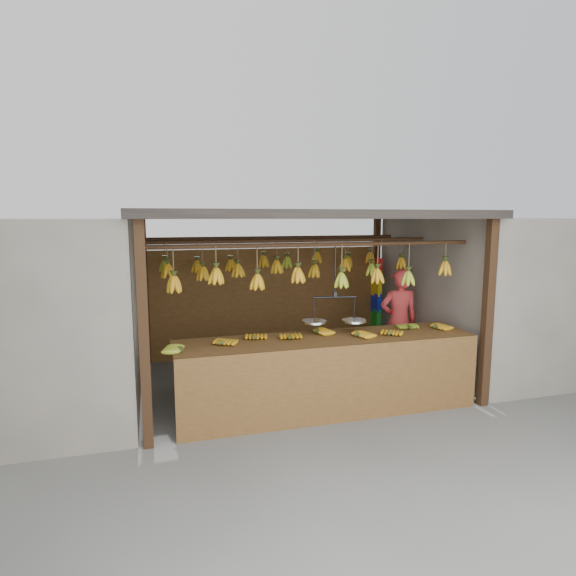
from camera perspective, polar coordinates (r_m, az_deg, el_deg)
name	(u,v)px	position (r m, az deg, el deg)	size (l,w,h in m)	color
ground	(294,381)	(7.00, 0.70, -10.93)	(80.00, 80.00, 0.00)	#5B5B57
stall	(287,242)	(6.93, -0.07, 5.53)	(4.30, 3.30, 2.40)	black
neighbor_left	(5,316)	(6.65, -30.56, -2.91)	(3.00, 3.00, 2.30)	slate
neighbor_right	(509,291)	(8.47, 24.71, -0.30)	(3.00, 3.00, 2.30)	slate
counter	(330,356)	(5.70, 4.99, -8.00)	(3.63, 0.82, 0.96)	brown
hanging_bananas	(294,269)	(6.66, 0.69, 2.30)	(3.57, 2.25, 0.39)	#C08514
balance_scale	(335,317)	(5.86, 5.53, -3.48)	(0.77, 0.37, 0.95)	black
vendor	(399,322)	(7.32, 13.01, -3.89)	(0.57, 0.38, 1.57)	#BF3333
bag_bundles	(376,294)	(8.69, 10.41, -0.67)	(0.08, 0.26, 1.25)	red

